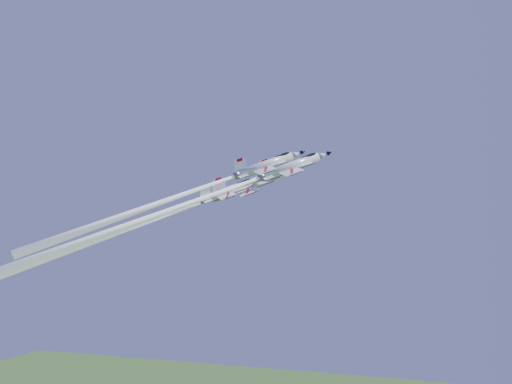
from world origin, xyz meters
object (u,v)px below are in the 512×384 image
(jet_left, at_px, (130,228))
(jet_right, at_px, (176,197))
(jet_slot, at_px, (146,221))
(jet_lead, at_px, (176,208))

(jet_left, bearing_deg, jet_right, 25.34)
(jet_right, relative_size, jet_slot, 1.03)
(jet_left, height_order, jet_right, jet_left)
(jet_left, height_order, jet_slot, jet_left)
(jet_lead, relative_size, jet_right, 1.38)
(jet_lead, relative_size, jet_slot, 1.41)
(jet_left, distance_m, jet_right, 16.02)
(jet_lead, relative_size, jet_left, 0.97)
(jet_right, bearing_deg, jet_slot, -158.04)
(jet_slot, bearing_deg, jet_left, -146.94)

